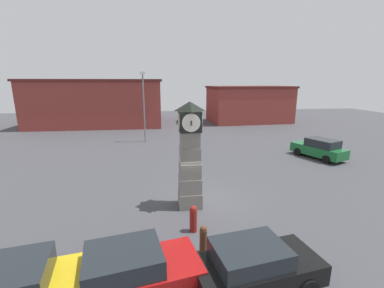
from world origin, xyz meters
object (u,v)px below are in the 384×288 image
object	(u,v)px
clock_tower	(190,157)
car_by_building	(255,266)
bollard_far_row	(193,218)
bollard_mid_row	(203,239)
car_silver_hatch	(319,148)
bollard_near_tower	(219,271)
car_near_tower	(132,273)
street_lamp_near_road	(144,103)

from	to	relation	value
clock_tower	car_by_building	size ratio (longest dim) A/B	1.29
bollard_far_row	car_by_building	size ratio (longest dim) A/B	0.29
bollard_mid_row	car_silver_hatch	size ratio (longest dim) A/B	0.24
bollard_near_tower	car_silver_hatch	size ratio (longest dim) A/B	0.23
bollard_near_tower	car_near_tower	xyz separation A→B (m)	(-2.60, -0.03, 0.26)
bollard_near_tower	bollard_mid_row	distance (m)	1.63
car_by_building	car_near_tower	bearing A→B (deg)	177.42
street_lamp_near_road	bollard_far_row	bearing A→B (deg)	-80.92
car_by_building	street_lamp_near_road	bearing A→B (deg)	101.52
street_lamp_near_road	clock_tower	bearing A→B (deg)	-78.99
bollard_near_tower	street_lamp_near_road	world-z (taller)	street_lamp_near_road
car_near_tower	bollard_mid_row	bearing A→B (deg)	34.58
clock_tower	street_lamp_near_road	xyz separation A→B (m)	(-2.91, 14.93, 1.52)
clock_tower	bollard_mid_row	world-z (taller)	clock_tower
clock_tower	bollard_near_tower	distance (m)	5.80
bollard_mid_row	car_silver_hatch	bearing A→B (deg)	42.86
bollard_far_row	street_lamp_near_road	size ratio (longest dim) A/B	0.16
bollard_far_row	car_silver_hatch	size ratio (longest dim) A/B	0.25
bollard_far_row	car_by_building	world-z (taller)	car_by_building
bollard_mid_row	car_silver_hatch	distance (m)	15.86
car_near_tower	car_silver_hatch	world-z (taller)	car_silver_hatch
street_lamp_near_road	car_by_building	bearing A→B (deg)	-78.48
car_near_tower	car_silver_hatch	bearing A→B (deg)	41.58
bollard_near_tower	car_by_building	size ratio (longest dim) A/B	0.26
bollard_far_row	car_silver_hatch	world-z (taller)	car_silver_hatch
clock_tower	car_near_tower	distance (m)	6.21
bollard_near_tower	car_silver_hatch	xyz separation A→B (m)	(11.40, 12.40, 0.29)
bollard_far_row	street_lamp_near_road	bearing A→B (deg)	99.08
car_near_tower	car_by_building	bearing A→B (deg)	-2.58
clock_tower	car_silver_hatch	bearing A→B (deg)	30.94
bollard_near_tower	car_near_tower	world-z (taller)	car_near_tower
clock_tower	bollard_far_row	size ratio (longest dim) A/B	4.53
bollard_far_row	car_near_tower	world-z (taller)	car_near_tower
bollard_near_tower	bollard_far_row	xyz separation A→B (m)	(-0.38, 3.09, 0.05)
bollard_mid_row	street_lamp_near_road	xyz separation A→B (m)	(-2.92, 18.73, 3.52)
clock_tower	street_lamp_near_road	size ratio (longest dim) A/B	0.74
clock_tower	car_near_tower	bearing A→B (deg)	-113.48
bollard_near_tower	bollard_mid_row	xyz separation A→B (m)	(-0.22, 1.62, 0.03)
bollard_near_tower	bollard_far_row	bearing A→B (deg)	97.07
car_near_tower	bollard_far_row	bearing A→B (deg)	54.50
car_near_tower	car_silver_hatch	xyz separation A→B (m)	(14.01, 12.43, 0.03)
bollard_far_row	car_by_building	bearing A→B (deg)	-66.44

